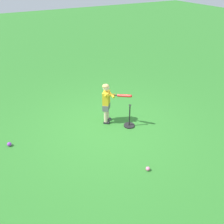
% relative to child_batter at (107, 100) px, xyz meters
% --- Properties ---
extents(ground_plane, '(40.00, 40.00, 0.00)m').
position_rel_child_batter_xyz_m(ground_plane, '(0.13, 0.26, -0.65)').
color(ground_plane, '#2D7528').
extents(child_batter, '(0.59, 0.67, 1.08)m').
position_rel_child_batter_xyz_m(child_batter, '(0.00, 0.00, 0.00)').
color(child_batter, '#232328').
rests_on(child_batter, ground).
extents(play_ball_behind_batter, '(0.09, 0.09, 0.09)m').
position_rel_child_batter_xyz_m(play_ball_behind_batter, '(0.14, 1.98, -0.61)').
color(play_ball_behind_batter, pink).
rests_on(play_ball_behind_batter, ground).
extents(play_ball_near_batter, '(0.10, 0.10, 0.10)m').
position_rel_child_batter_xyz_m(play_ball_near_batter, '(2.45, -0.19, -0.60)').
color(play_ball_near_batter, purple).
rests_on(play_ball_near_batter, ground).
extents(play_ball_center_lawn, '(0.08, 0.08, 0.08)m').
position_rel_child_batter_xyz_m(play_ball_center_lawn, '(-0.70, -1.38, -0.61)').
color(play_ball_center_lawn, pink).
rests_on(play_ball_center_lawn, ground).
extents(batting_tee, '(0.28, 0.28, 0.62)m').
position_rel_child_batter_xyz_m(batting_tee, '(-0.39, 0.45, -0.55)').
color(batting_tee, black).
rests_on(batting_tee, ground).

